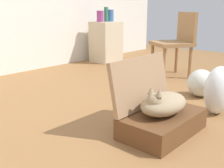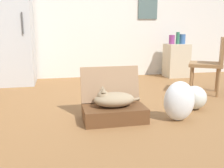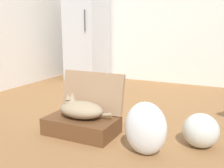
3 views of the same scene
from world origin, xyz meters
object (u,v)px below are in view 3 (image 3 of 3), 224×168
(suitcase_base, at_px, (82,126))
(cat, at_px, (80,109))
(refrigerator, at_px, (87,26))
(plastic_bag_white, at_px, (146,129))
(plastic_bag_clear, at_px, (201,130))

(suitcase_base, height_order, cat, cat)
(suitcase_base, relative_size, refrigerator, 0.34)
(cat, xyz_separation_m, refrigerator, (-1.28, 2.27, 0.74))
(plastic_bag_white, bearing_deg, suitcase_base, 168.37)
(cat, bearing_deg, plastic_bag_white, -11.49)
(cat, bearing_deg, suitcase_base, -2.07)
(suitcase_base, bearing_deg, cat, 177.93)
(cat, height_order, plastic_bag_clear, cat)
(suitcase_base, bearing_deg, plastic_bag_white, -11.63)
(suitcase_base, height_order, plastic_bag_white, plastic_bag_white)
(suitcase_base, distance_m, plastic_bag_white, 0.71)
(plastic_bag_white, xyz_separation_m, refrigerator, (-1.98, 2.41, 0.76))
(plastic_bag_white, bearing_deg, cat, 168.51)
(suitcase_base, relative_size, plastic_bag_clear, 2.20)
(plastic_bag_white, xyz_separation_m, plastic_bag_clear, (0.38, 0.33, -0.07))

